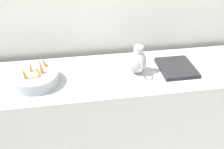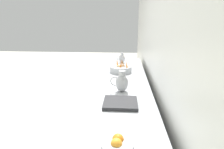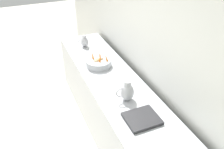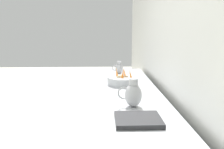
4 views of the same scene
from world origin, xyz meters
name	(u,v)px [view 3 (image 3 of 4)]	position (x,y,z in m)	size (l,w,h in m)	color
tile_wall_left	(176,47)	(-1.95, 0.35, 1.50)	(0.10, 7.59, 3.00)	silver
prep_counter	(115,109)	(-1.50, -0.15, 0.43)	(0.68, 3.19, 0.86)	#ADAFB5
vegetable_colander	(99,63)	(-1.45, -0.63, 0.92)	(0.35, 0.35, 0.22)	#9EA0A5
metal_pitcher_tall	(127,92)	(-1.48, 0.21, 0.98)	(0.21, 0.15, 0.25)	#A3A3A8
metal_pitcher_short	(85,42)	(-1.46, -1.29, 0.95)	(0.16, 0.11, 0.19)	#A3A3A8
counter_sink_basin	(142,119)	(-1.48, 0.57, 0.88)	(0.34, 0.30, 0.04)	#232326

